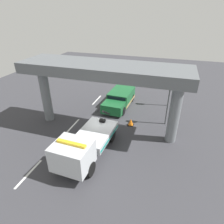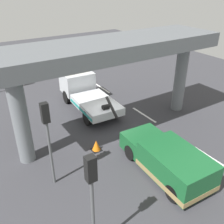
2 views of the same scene
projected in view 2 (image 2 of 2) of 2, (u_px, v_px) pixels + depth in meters
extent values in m
cube|color=#38383D|center=(110.00, 127.00, 16.98)|extent=(60.00, 40.00, 0.10)
cube|color=silver|center=(213.00, 159.00, 13.88)|extent=(2.60, 0.16, 0.01)
cube|color=silver|center=(144.00, 115.00, 18.34)|extent=(2.60, 0.16, 0.01)
cube|color=silver|center=(102.00, 88.00, 22.81)|extent=(2.60, 0.16, 0.01)
cube|color=silver|center=(96.00, 104.00, 17.76)|extent=(3.95, 2.58, 0.55)
cube|color=silver|center=(77.00, 82.00, 20.05)|extent=(2.16, 2.40, 1.65)
cube|color=black|center=(74.00, 75.00, 20.35)|extent=(0.17, 2.21, 0.66)
cube|color=teal|center=(81.00, 109.00, 17.27)|extent=(3.64, 0.20, 0.20)
cylinder|color=black|center=(112.00, 107.00, 15.74)|extent=(1.42, 0.25, 1.07)
cylinder|color=black|center=(106.00, 107.00, 16.51)|extent=(0.38, 0.47, 0.36)
cube|color=yellow|center=(76.00, 71.00, 19.62)|extent=(0.33, 1.93, 0.16)
cylinder|color=black|center=(67.00, 97.00, 19.90)|extent=(1.01, 0.37, 1.00)
cylinder|color=black|center=(91.00, 92.00, 20.81)|extent=(1.01, 0.37, 1.00)
cylinder|color=black|center=(88.00, 118.00, 16.92)|extent=(1.01, 0.37, 1.00)
cylinder|color=black|center=(115.00, 111.00, 17.83)|extent=(1.01, 0.37, 1.00)
cube|color=#195B2D|center=(176.00, 165.00, 12.05)|extent=(3.56, 2.37, 1.35)
cube|color=#195B2D|center=(144.00, 142.00, 14.13)|extent=(1.83, 2.19, 0.95)
cube|color=black|center=(154.00, 142.00, 13.25)|extent=(0.15, 1.94, 0.59)
cube|color=#9E8451|center=(175.00, 173.00, 12.29)|extent=(3.58, 2.38, 0.28)
cylinder|color=black|center=(131.00, 152.00, 13.73)|extent=(0.85, 0.32, 0.84)
cylinder|color=black|center=(158.00, 142.00, 14.57)|extent=(0.85, 0.32, 0.84)
cylinder|color=black|center=(173.00, 193.00, 11.13)|extent=(0.85, 0.32, 0.84)
cylinder|color=black|center=(204.00, 178.00, 11.97)|extent=(0.85, 0.32, 0.84)
cylinder|color=slate|center=(20.00, 120.00, 12.72)|extent=(0.83, 0.83, 4.97)
cylinder|color=slate|center=(180.00, 78.00, 18.07)|extent=(0.83, 0.83, 4.97)
cube|color=#5B5F63|center=(115.00, 47.00, 14.03)|extent=(3.60, 13.27, 0.83)
cube|color=#4A4E52|center=(114.00, 58.00, 14.31)|extent=(0.50, 12.87, 0.36)
cylinder|color=#515456|center=(93.00, 217.00, 8.57)|extent=(0.12, 0.12, 3.29)
cube|color=black|center=(91.00, 169.00, 7.59)|extent=(0.28, 0.32, 0.90)
sphere|color=red|center=(88.00, 158.00, 7.57)|extent=(0.18, 0.18, 0.18)
sphere|color=#3A2D06|center=(88.00, 166.00, 7.71)|extent=(0.18, 0.18, 0.18)
sphere|color=black|center=(89.00, 173.00, 7.85)|extent=(0.18, 0.18, 0.18)
cylinder|color=#515456|center=(51.00, 154.00, 11.53)|extent=(0.12, 0.12, 3.38)
cube|color=black|center=(45.00, 113.00, 10.52)|extent=(0.28, 0.32, 0.90)
sphere|color=#360605|center=(43.00, 105.00, 10.50)|extent=(0.18, 0.18, 0.18)
sphere|color=#3A2D06|center=(44.00, 111.00, 10.64)|extent=(0.18, 0.18, 0.18)
sphere|color=green|center=(45.00, 118.00, 10.78)|extent=(0.18, 0.18, 0.18)
cone|color=orange|center=(96.00, 145.00, 14.47)|extent=(0.49, 0.49, 0.64)
cube|color=black|center=(96.00, 150.00, 14.61)|extent=(0.54, 0.54, 0.03)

